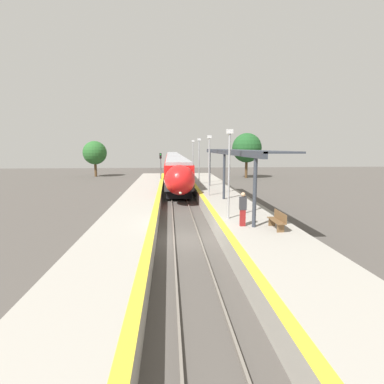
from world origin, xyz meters
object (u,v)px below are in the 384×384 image
at_px(lamppost_far, 199,158).
at_px(lamppost_farthest, 193,156).
at_px(person_waiting, 243,208).
at_px(railway_signal, 161,166).
at_px(train, 174,163).
at_px(lamppost_near, 229,168).
at_px(lamppost_mid, 209,161).
at_px(platform_bench, 278,220).

height_order(lamppost_far, lamppost_farthest, same).
xyz_separation_m(person_waiting, railway_signal, (-4.91, 23.93, 0.73)).
bearing_deg(train, lamppost_near, -86.36).
bearing_deg(lamppost_farthest, lamppost_near, -90.00).
relative_size(person_waiting, lamppost_near, 0.35).
relative_size(person_waiting, lamppost_mid, 0.35).
relative_size(platform_bench, lamppost_farthest, 0.32).
distance_m(person_waiting, lamppost_far, 18.92).
xyz_separation_m(train, lamppost_farthest, (2.49, -13.49, 1.79)).
relative_size(lamppost_far, lamppost_farthest, 1.00).
xyz_separation_m(lamppost_mid, lamppost_farthest, (0.00, 17.07, 0.00)).
height_order(platform_bench, person_waiting, person_waiting).
relative_size(train, lamppost_farthest, 12.18).
distance_m(lamppost_far, lamppost_farthest, 8.54).
xyz_separation_m(railway_signal, lamppost_mid, (4.50, -13.65, 1.27)).
xyz_separation_m(railway_signal, lamppost_far, (4.50, -5.12, 1.27)).
xyz_separation_m(person_waiting, lamppost_near, (-0.42, 1.74, 2.00)).
height_order(train, platform_bench, train).
xyz_separation_m(railway_signal, lamppost_farthest, (4.50, 3.42, 1.27)).
height_order(person_waiting, lamppost_near, lamppost_near).
height_order(train, railway_signal, railway_signal).
bearing_deg(platform_bench, person_waiting, 156.56).
height_order(lamppost_near, lamppost_far, same).
relative_size(train, platform_bench, 37.66).
distance_m(platform_bench, railway_signal, 25.53).
height_order(train, person_waiting, train).
xyz_separation_m(railway_signal, lamppost_near, (4.50, -22.19, 1.27)).
height_order(lamppost_near, lamppost_farthest, same).
distance_m(train, railway_signal, 17.04).
bearing_deg(lamppost_farthest, platform_bench, -85.79).
bearing_deg(lamppost_farthest, person_waiting, -89.13).
bearing_deg(lamppost_near, platform_bench, -49.93).
bearing_deg(lamppost_far, lamppost_near, -90.00).
relative_size(platform_bench, railway_signal, 0.38).
bearing_deg(lamppost_far, train, 96.44).
bearing_deg(lamppost_farthest, train, 100.44).
distance_m(railway_signal, lamppost_near, 22.68).
height_order(train, lamppost_near, lamppost_near).
relative_size(railway_signal, lamppost_farthest, 0.86).
bearing_deg(train, lamppost_mid, -85.35).
distance_m(person_waiting, lamppost_farthest, 27.43).
xyz_separation_m(lamppost_near, lamppost_mid, (0.00, 8.54, 0.00)).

